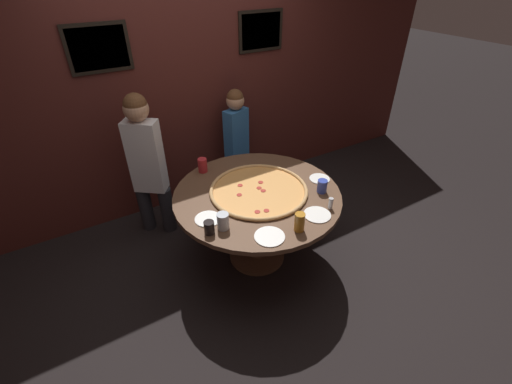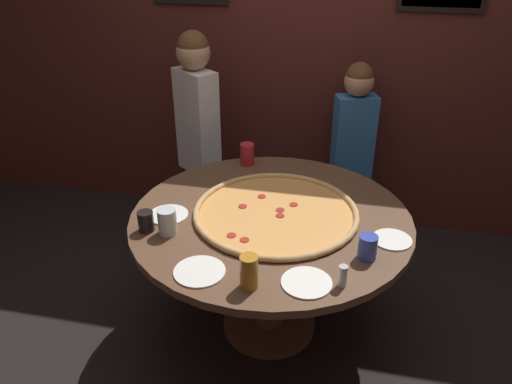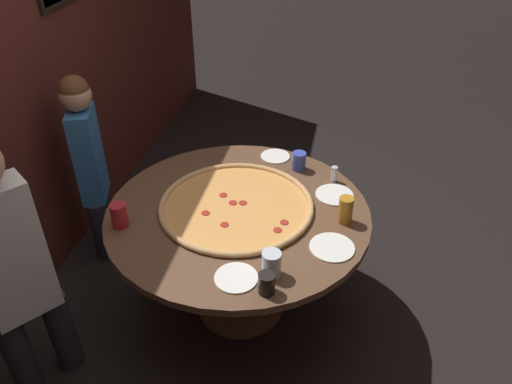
{
  "view_description": "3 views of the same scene",
  "coord_description": "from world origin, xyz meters",
  "views": [
    {
      "loc": [
        -1.22,
        -2.04,
        2.38
      ],
      "look_at": [
        -0.05,
        -0.06,
        0.8
      ],
      "focal_mm": 24.0,
      "sensor_mm": 36.0,
      "label": 1
    },
    {
      "loc": [
        0.38,
        -2.11,
        2.05
      ],
      "look_at": [
        -0.07,
        -0.02,
        0.87
      ],
      "focal_mm": 35.0,
      "sensor_mm": 36.0,
      "label": 2
    },
    {
      "loc": [
        -2.08,
        -0.53,
        2.34
      ],
      "look_at": [
        0.06,
        -0.09,
        0.83
      ],
      "focal_mm": 35.0,
      "sensor_mm": 36.0,
      "label": 3
    }
  ],
  "objects": [
    {
      "name": "back_wall",
      "position": [
        0.0,
        1.31,
        1.3
      ],
      "size": [
        6.4,
        0.08,
        2.6
      ],
      "color": "#4C1E19",
      "rests_on": "ground_plane"
    },
    {
      "name": "giant_pizza",
      "position": [
        0.02,
        0.01,
        0.75
      ],
      "size": [
        0.84,
        0.84,
        0.03
      ],
      "color": "#E0994C",
      "rests_on": "dining_table"
    },
    {
      "name": "drink_cup_near_right",
      "position": [
        0.02,
        -0.56,
        0.81
      ],
      "size": [
        0.08,
        0.08,
        0.15
      ],
      "primitive_type": "cylinder",
      "color": "#BC7A23",
      "rests_on": "dining_table"
    },
    {
      "name": "diner_far_right",
      "position": [
        0.36,
        1.05,
        0.72
      ],
      "size": [
        0.34,
        0.22,
        1.27
      ],
      "rotation": [
        0.0,
        0.0,
        -2.81
      ],
      "color": "#232328",
      "rests_on": "ground_plane"
    },
    {
      "name": "ground_plane",
      "position": [
        0.0,
        0.0,
        0.0
      ],
      "size": [
        24.0,
        24.0,
        0.0
      ],
      "primitive_type": "plane",
      "color": "black"
    },
    {
      "name": "drink_cup_far_left",
      "position": [
        -0.56,
        -0.26,
        0.79
      ],
      "size": [
        0.08,
        0.08,
        0.1
      ],
      "primitive_type": "cylinder",
      "color": "black",
      "rests_on": "dining_table"
    },
    {
      "name": "dining_table",
      "position": [
        0.0,
        0.0,
        0.59
      ],
      "size": [
        1.42,
        1.42,
        0.74
      ],
      "color": "brown",
      "rests_on": "ground_plane"
    },
    {
      "name": "diner_centre_back",
      "position": [
        -0.67,
        0.89,
        0.83
      ],
      "size": [
        0.37,
        0.32,
        1.45
      ],
      "rotation": [
        0.0,
        0.0,
        2.49
      ],
      "color": "#232328",
      "rests_on": "ground_plane"
    },
    {
      "name": "drink_cup_far_right",
      "position": [
        -0.45,
        -0.26,
        0.8
      ],
      "size": [
        0.09,
        0.09,
        0.13
      ],
      "primitive_type": "cylinder",
      "color": "silver",
      "rests_on": "dining_table"
    },
    {
      "name": "drink_cup_centre_back",
      "position": [
        -0.25,
        0.56,
        0.81
      ],
      "size": [
        0.08,
        0.08,
        0.13
      ],
      "primitive_type": "cylinder",
      "color": "#B22328",
      "rests_on": "dining_table"
    },
    {
      "name": "white_plate_far_back",
      "position": [
        -0.5,
        -0.11,
        0.74
      ],
      "size": [
        0.2,
        0.2,
        0.01
      ],
      "primitive_type": "cylinder",
      "color": "white",
      "rests_on": "dining_table"
    },
    {
      "name": "drink_cup_near_left",
      "position": [
        0.48,
        -0.26,
        0.8
      ],
      "size": [
        0.08,
        0.08,
        0.11
      ],
      "primitive_type": "cylinder",
      "color": "#384CB7",
      "rests_on": "dining_table"
    },
    {
      "name": "condiment_shaker",
      "position": [
        0.39,
        -0.48,
        0.79
      ],
      "size": [
        0.04,
        0.04,
        0.1
      ],
      "color": "silver",
      "rests_on": "dining_table"
    },
    {
      "name": "white_plate_left_side",
      "position": [
        0.24,
        -0.5,
        0.74
      ],
      "size": [
        0.21,
        0.21,
        0.01
      ],
      "primitive_type": "cylinder",
      "color": "white",
      "rests_on": "dining_table"
    },
    {
      "name": "white_plate_beside_cup",
      "position": [
        0.59,
        -0.1,
        0.74
      ],
      "size": [
        0.18,
        0.18,
        0.01
      ],
      "primitive_type": "cylinder",
      "color": "white",
      "rests_on": "dining_table"
    },
    {
      "name": "white_plate_near_front",
      "position": [
        -0.21,
        -0.52,
        0.74
      ],
      "size": [
        0.22,
        0.22,
        0.01
      ],
      "primitive_type": "cylinder",
      "color": "white",
      "rests_on": "dining_table"
    }
  ]
}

